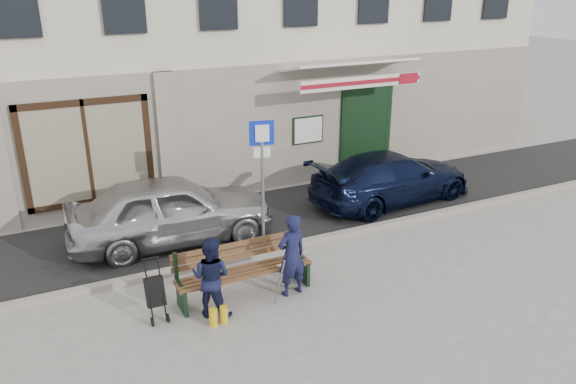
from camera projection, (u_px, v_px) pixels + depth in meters
ground at (319, 283)px, 10.16m from camera, size 80.00×80.00×0.00m
asphalt_lane at (254, 221)px, 12.76m from camera, size 60.00×3.20×0.01m
curb at (284, 247)px, 11.40m from camera, size 60.00×0.18×0.12m
car_silver at (171, 210)px, 11.55m from camera, size 4.25×1.87×1.42m
car_navy at (392, 177)px, 13.69m from camera, size 4.38×2.09×1.23m
parking_sign at (262, 164)px, 11.01m from camera, size 0.48×0.14×2.63m
bench at (242, 272)px, 9.64m from camera, size 2.40×1.17×0.98m
man at (292, 255)px, 9.58m from camera, size 0.59×0.43×1.50m
woman at (211, 277)px, 9.00m from camera, size 0.85×0.84×1.38m
stroller at (155, 293)px, 8.98m from camera, size 0.30×0.43×1.03m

